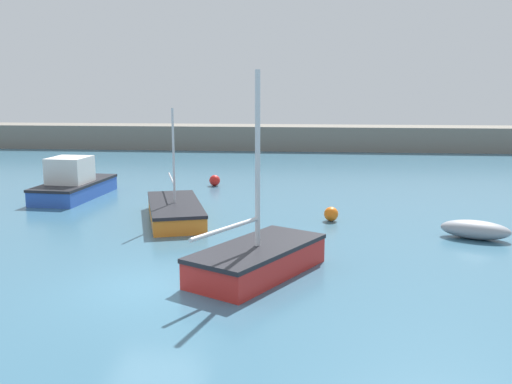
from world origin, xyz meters
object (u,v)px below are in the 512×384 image
sailboat_twin_hulled (175,211)px  dinghy_near_pier (475,230)px  motorboat_with_cabin (73,183)px  sailboat_tall_mast (257,258)px  mooring_buoy_red (215,180)px  mooring_buoy_orange (331,214)px

sailboat_twin_hulled → dinghy_near_pier: (10.84, -1.79, -0.04)m
dinghy_near_pier → motorboat_with_cabin: bearing=-178.2°
motorboat_with_cabin → sailboat_twin_hulled: 6.99m
dinghy_near_pier → sailboat_tall_mast: size_ratio=0.45×
dinghy_near_pier → sailboat_tall_mast: 8.34m
sailboat_twin_hulled → mooring_buoy_red: size_ratio=10.01×
sailboat_twin_hulled → dinghy_near_pier: bearing=62.9°
motorboat_with_cabin → mooring_buoy_red: bearing=-53.0°
mooring_buoy_red → mooring_buoy_orange: 9.43m
motorboat_with_cabin → dinghy_near_pier: motorboat_with_cabin is taller
sailboat_twin_hulled → mooring_buoy_orange: bearing=76.0°
motorboat_with_cabin → mooring_buoy_orange: bearing=-102.7°
sailboat_twin_hulled → mooring_buoy_orange: size_ratio=10.26×
sailboat_tall_mast → sailboat_twin_hulled: bearing=60.9°
dinghy_near_pier → sailboat_tall_mast: bearing=-126.9°
motorboat_with_cabin → sailboat_tall_mast: 13.96m
mooring_buoy_red → mooring_buoy_orange: (5.78, -7.45, -0.01)m
sailboat_twin_hulled → mooring_buoy_red: (0.26, 7.84, -0.08)m
sailboat_tall_mast → mooring_buoy_orange: bearing=10.9°
dinghy_near_pier → mooring_buoy_red: (-10.58, 9.63, -0.03)m
sailboat_tall_mast → mooring_buoy_orange: (2.25, 6.62, -0.18)m
sailboat_tall_mast → mooring_buoy_red: bearing=43.7°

